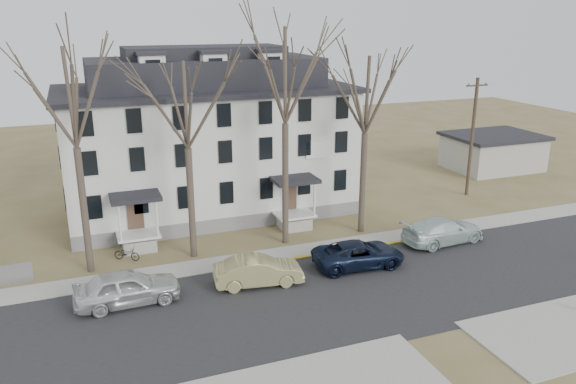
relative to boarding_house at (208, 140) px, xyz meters
name	(u,v)px	position (x,y,z in m)	size (l,w,h in m)	color
ground	(337,318)	(2.00, -17.95, -5.38)	(120.00, 120.00, 0.00)	olive
main_road	(320,299)	(2.00, -15.95, -5.38)	(120.00, 10.00, 0.04)	#27272A
far_sidewalk	(281,255)	(2.00, -9.95, -5.38)	(120.00, 2.00, 0.08)	#A09F97
yellow_curb	(360,249)	(7.00, -10.85, -5.38)	(14.00, 0.25, 0.06)	gold
boarding_house	(208,140)	(0.00, 0.00, 0.00)	(20.80, 12.36, 12.05)	slate
distant_building	(493,151)	(28.00, 2.05, -3.70)	(8.50, 6.50, 3.35)	#A09F97
tree_far_left	(70,91)	(-9.00, -8.15, 4.96)	(8.40, 8.40, 13.72)	#473B31
tree_mid_left	(185,99)	(-3.00, -8.15, 4.22)	(7.80, 7.80, 12.74)	#473B31
tree_center	(285,69)	(3.00, -8.15, 5.71)	(9.00, 9.00, 14.70)	#473B31
tree_mid_right	(367,90)	(8.50, -8.15, 4.22)	(7.80, 7.80, 12.74)	#473B31
utility_pole_far	(472,136)	(20.50, -3.95, -0.47)	(2.00, 0.28, 9.50)	#3D3023
car_silver	(127,288)	(-7.37, -12.93, -4.48)	(2.12, 5.27, 1.80)	silver
car_tan	(259,272)	(-0.49, -13.27, -4.59)	(1.68, 4.82, 1.59)	tan
car_navy	(359,255)	(5.70, -13.12, -4.63)	(2.49, 5.40, 1.50)	black
car_white	(443,231)	(12.48, -11.83, -4.56)	(2.30, 5.65, 1.64)	silver
bicycle_left	(127,254)	(-6.89, -7.43, -4.95)	(0.57, 1.63, 0.86)	black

